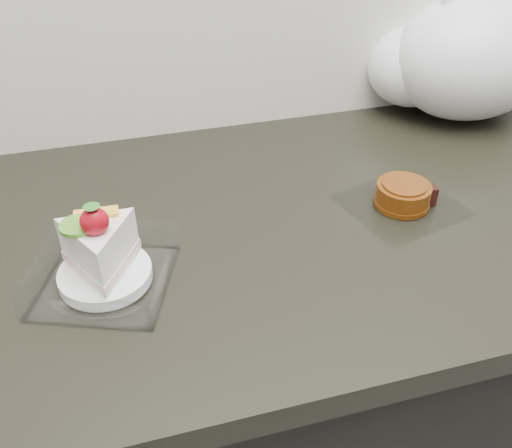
{
  "coord_description": "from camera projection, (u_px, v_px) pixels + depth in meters",
  "views": [
    {
      "loc": [
        -0.29,
        1.04,
        1.4
      ],
      "look_at": [
        -0.13,
        1.63,
        0.94
      ],
      "focal_mm": 40.0,
      "sensor_mm": 36.0,
      "label": 1
    }
  ],
  "objects": [
    {
      "name": "mooncake_wrap",
      "position": [
        403.0,
        197.0,
        0.87
      ],
      "size": [
        0.2,
        0.19,
        0.04
      ],
      "rotation": [
        0.0,
        0.0,
        0.42
      ],
      "color": "white",
      "rests_on": "counter"
    },
    {
      "name": "counter",
      "position": [
        309.0,
        393.0,
        1.14
      ],
      "size": [
        2.04,
        0.64,
        0.9
      ],
      "color": "black",
      "rests_on": "ground"
    },
    {
      "name": "plastic_bag",
      "position": [
        462.0,
        58.0,
        1.07
      ],
      "size": [
        0.38,
        0.31,
        0.29
      ],
      "rotation": [
        0.0,
        0.0,
        -0.25
      ],
      "color": "white",
      "rests_on": "counter"
    },
    {
      "name": "cake_tray",
      "position": [
        103.0,
        262.0,
        0.72
      ],
      "size": [
        0.21,
        0.21,
        0.13
      ],
      "rotation": [
        0.0,
        0.0,
        -0.37
      ],
      "color": "white",
      "rests_on": "counter"
    }
  ]
}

